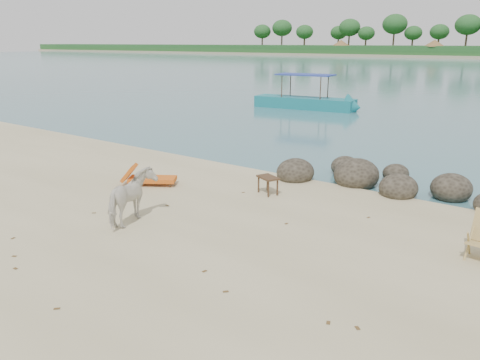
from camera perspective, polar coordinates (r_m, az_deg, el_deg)
The scene contains 6 objects.
boulders at distance 14.33m, azimuth 16.03°, elevation -0.00°, with size 6.38×2.97×1.00m.
cow at distance 11.09m, azimuth -13.04°, elevation -2.28°, with size 0.67×1.46×1.24m, color silver.
side_table at distance 13.01m, azimuth 3.42°, elevation -0.78°, with size 0.62×0.40×0.50m, color #392516, non-canonical shape.
lounge_chair at distance 14.06m, azimuth -10.64°, elevation 0.31°, with size 1.72×0.60×0.52m, color #C33F16, non-canonical shape.
boat_near at distance 30.81m, azimuth 7.94°, elevation 11.98°, with size 7.30×1.64×3.54m, color #16707A, non-canonical shape.
dead_leaves at distance 9.62m, azimuth -8.63°, elevation -8.93°, with size 8.66×6.93×0.00m.
Camera 1 is at (6.29, -6.47, 4.10)m, focal length 35.00 mm.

